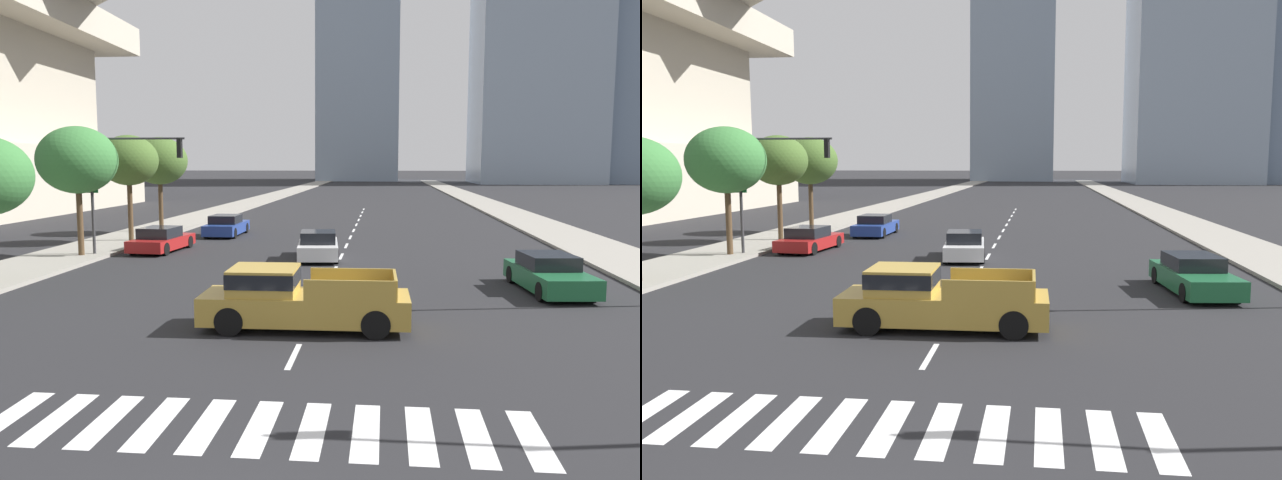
% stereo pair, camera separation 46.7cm
% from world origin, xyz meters
% --- Properties ---
extents(sidewalk_east, '(4.00, 260.00, 0.15)m').
position_xyz_m(sidewalk_east, '(13.00, 30.00, 0.07)').
color(sidewalk_east, gray).
rests_on(sidewalk_east, ground).
extents(sidewalk_west, '(4.00, 260.00, 0.15)m').
position_xyz_m(sidewalk_west, '(-13.00, 30.00, 0.07)').
color(sidewalk_west, gray).
rests_on(sidewalk_west, ground).
extents(crosswalk_near, '(9.45, 2.32, 0.01)m').
position_xyz_m(crosswalk_near, '(0.00, 4.47, 0.00)').
color(crosswalk_near, silver).
rests_on(crosswalk_near, ground).
extents(lane_divider_center, '(0.14, 50.00, 0.01)m').
position_xyz_m(lane_divider_center, '(0.00, 32.47, 0.00)').
color(lane_divider_center, silver).
rests_on(lane_divider_center, ground).
extents(pickup_truck, '(5.60, 2.07, 1.67)m').
position_xyz_m(pickup_truck, '(-0.31, 10.95, 0.81)').
color(pickup_truck, '#B28E38').
rests_on(pickup_truck, ground).
extents(sedan_green_0, '(2.32, 4.94, 1.30)m').
position_xyz_m(sedan_green_0, '(7.81, 16.86, 0.60)').
color(sedan_green_0, '#1E6038').
rests_on(sedan_green_0, ground).
extents(sedan_blue_1, '(1.96, 4.64, 1.30)m').
position_xyz_m(sedan_blue_1, '(-7.72, 32.65, 0.60)').
color(sedan_blue_1, navy).
rests_on(sedan_blue_1, ground).
extents(sedan_white_2, '(2.21, 4.52, 1.32)m').
position_xyz_m(sedan_white_2, '(-1.03, 23.60, 0.60)').
color(sedan_white_2, silver).
rests_on(sedan_white_2, ground).
extents(sedan_red_3, '(2.23, 4.55, 1.26)m').
position_xyz_m(sedan_red_3, '(-9.25, 25.36, 0.58)').
color(sedan_red_3, maroon).
rests_on(sedan_red_3, ground).
extents(traffic_signal_far, '(4.89, 0.28, 5.86)m').
position_xyz_m(traffic_signal_far, '(-10.09, 23.22, 4.19)').
color(traffic_signal_far, '#333335').
rests_on(traffic_signal_far, sidewalk_west).
extents(street_tree_second, '(3.68, 3.68, 6.03)m').
position_xyz_m(street_tree_second, '(-12.20, 22.70, 4.60)').
color(street_tree_second, '#4C3823').
rests_on(street_tree_second, sidewalk_west).
extents(street_tree_third, '(3.29, 3.29, 5.88)m').
position_xyz_m(street_tree_third, '(-12.20, 28.64, 4.61)').
color(street_tree_third, '#4C3823').
rests_on(street_tree_third, sidewalk_west).
extents(street_tree_fourth, '(3.52, 3.52, 5.97)m').
position_xyz_m(street_tree_fourth, '(-12.20, 33.54, 4.60)').
color(street_tree_fourth, '#4C3823').
rests_on(street_tree_fourth, sidewalk_west).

